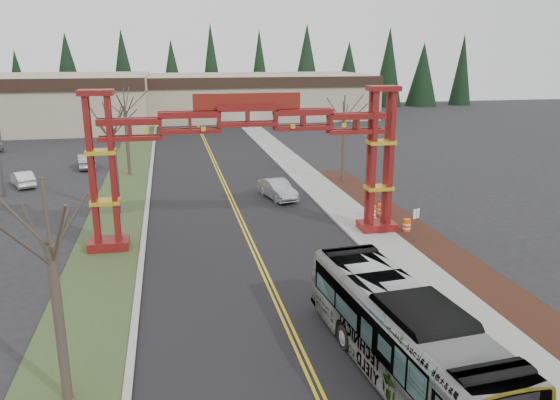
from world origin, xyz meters
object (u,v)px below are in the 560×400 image
object	(u,v)px
parked_car_near_b	(23,179)
bare_tree_median_mid	(112,129)
parked_car_far_a	(86,161)
barrel_north	(381,211)
barrel_mid	(372,212)
bare_tree_median_near	(50,247)
street_sign	(416,219)
barrel_south	(407,226)
transit_bus	(403,335)
bare_tree_right_far	(344,119)
silver_sedan	(278,189)
gateway_arch	(248,140)
retail_building_east	(253,96)
bare_tree_median_far	(125,111)

from	to	relation	value
parked_car_near_b	bare_tree_median_mid	distance (m)	13.97
parked_car_far_a	barrel_north	world-z (taller)	parked_car_far_a
barrel_north	barrel_mid	bearing A→B (deg)	-165.10
bare_tree_median_near	street_sign	world-z (taller)	bare_tree_median_near
barrel_south	transit_bus	bearing A→B (deg)	-114.92
parked_car_far_a	parked_car_near_b	bearing A→B (deg)	46.84
parked_car_far_a	barrel_south	world-z (taller)	parked_car_far_a
bare_tree_right_far	barrel_south	distance (m)	14.60
parked_car_near_b	bare_tree_median_near	xyz separation A→B (m)	(8.38, -30.96, 4.62)
silver_sedan	street_sign	xyz separation A→B (m)	(5.84, -11.38, 0.79)
silver_sedan	barrel_north	xyz separation A→B (m)	(5.90, -6.09, -0.26)
street_sign	barrel_north	size ratio (longest dim) A/B	2.27
silver_sedan	parked_car_far_a	xyz separation A→B (m)	(-15.69, 14.55, -0.02)
barrel_mid	barrel_north	size ratio (longest dim) A/B	0.95
parked_car_near_b	bare_tree_right_far	distance (m)	27.07
bare_tree_right_far	barrel_north	distance (m)	11.45
gateway_arch	parked_car_near_b	distance (m)	24.14
retail_building_east	street_sign	size ratio (longest dim) A/B	18.08
bare_tree_median_near	bare_tree_right_far	bearing A→B (deg)	56.44
transit_bus	gateway_arch	bearing A→B (deg)	96.81
bare_tree_right_far	gateway_arch	bearing A→B (deg)	-127.39
gateway_arch	barrel_south	xyz separation A→B (m)	(9.69, -0.66, -5.54)
bare_tree_median_mid	barrel_mid	xyz separation A→B (m)	(16.69, -4.45, -5.40)
retail_building_east	transit_bus	xyz separation A→B (m)	(-6.94, -76.89, -1.95)
parked_car_far_a	bare_tree_right_far	xyz separation A→B (m)	(22.20, -10.30, 4.65)
bare_tree_median_far	retail_building_east	bearing A→B (deg)	67.03
transit_bus	bare_tree_median_far	xyz separation A→B (m)	(-11.06, 34.41, 4.15)
barrel_south	bare_tree_median_far	bearing A→B (deg)	131.29
bare_tree_right_far	street_sign	world-z (taller)	bare_tree_right_far
parked_car_near_b	bare_tree_median_far	size ratio (longest dim) A/B	0.50
bare_tree_median_mid	street_sign	world-z (taller)	bare_tree_median_mid
barrel_south	silver_sedan	bearing A→B (deg)	123.10
retail_building_east	bare_tree_median_near	bearing A→B (deg)	-103.32
bare_tree_median_near	bare_tree_right_far	size ratio (longest dim) A/B	1.00
gateway_arch	bare_tree_right_far	bearing A→B (deg)	52.61
bare_tree_median_near	barrel_north	bearing A→B (deg)	44.00
retail_building_east	barrel_mid	xyz separation A→B (m)	(-1.31, -59.39, -3.07)
retail_building_east	barrel_north	distance (m)	59.29
bare_tree_median_near	street_sign	xyz separation A→B (m)	(17.34, 11.51, -3.75)
parked_car_far_a	barrel_south	distance (m)	32.51
bare_tree_median_far	street_sign	distance (m)	28.35
bare_tree_median_near	transit_bus	bearing A→B (deg)	-4.54
bare_tree_right_far	barrel_north	world-z (taller)	bare_tree_right_far
transit_bus	bare_tree_right_far	size ratio (longest dim) A/B	1.53
transit_bus	bare_tree_median_near	xyz separation A→B (m)	(-11.06, 0.88, 3.69)
bare_tree_right_far	barrel_north	size ratio (longest dim) A/B	7.94
retail_building_east	bare_tree_median_far	size ratio (longest dim) A/B	4.90
bare_tree_median_far	barrel_mid	xyz separation A→B (m)	(16.69, -16.92, -5.28)
retail_building_east	street_sign	bearing A→B (deg)	-90.58
gateway_arch	silver_sedan	xyz separation A→B (m)	(3.50, 8.84, -5.26)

